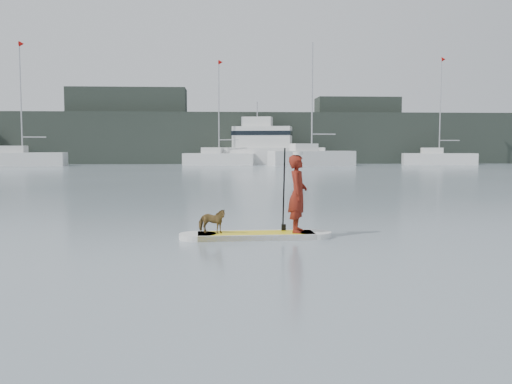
{
  "coord_description": "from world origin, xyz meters",
  "views": [
    {
      "loc": [
        1.41,
        -16.03,
        1.96
      ],
      "look_at": [
        2.12,
        -3.89,
        1.0
      ],
      "focal_mm": 40.0,
      "sensor_mm": 36.0,
      "label": 1
    }
  ],
  "objects": [
    {
      "name": "sailboat_e",
      "position": [
        10.66,
        43.38,
        0.92
      ],
      "size": [
        9.22,
        4.56,
        12.8
      ],
      "rotation": [
        0.0,
        0.0,
        0.2
      ],
      "color": "silver",
      "rests_on": "ground"
    },
    {
      "name": "dog",
      "position": [
        1.17,
        -3.93,
        0.38
      ],
      "size": [
        0.68,
        0.45,
        0.53
      ],
      "primitive_type": "imported",
      "rotation": [
        0.0,
        0.0,
        1.29
      ],
      "color": "brown",
      "rests_on": "paddleboard"
    },
    {
      "name": "shore_building_west",
      "position": [
        -10.0,
        54.0,
        4.5
      ],
      "size": [
        14.0,
        4.0,
        9.0
      ],
      "primitive_type": "cube",
      "color": "#212922",
      "rests_on": "ground"
    },
    {
      "name": "sailboat_d",
      "position": [
        0.95,
        46.11,
        0.81
      ],
      "size": [
        7.95,
        3.62,
        11.29
      ],
      "rotation": [
        0.0,
        0.0,
        -0.17
      ],
      "color": "silver",
      "rests_on": "ground"
    },
    {
      "name": "paddle",
      "position": [
        2.75,
        -3.6,
        0.8
      ],
      "size": [
        0.1,
        0.3,
        2.0
      ],
      "rotation": [
        0.0,
        0.0,
        0.04
      ],
      "color": "black",
      "rests_on": "ground"
    },
    {
      "name": "paddler",
      "position": [
        3.03,
        -3.85,
        0.96
      ],
      "size": [
        0.53,
        0.69,
        1.67
      ],
      "primitive_type": "imported",
      "rotation": [
        0.0,
        0.0,
        1.33
      ],
      "color": "maroon",
      "rests_on": "paddleboard"
    },
    {
      "name": "motor_yacht_a",
      "position": [
        6.46,
        47.43,
        1.96
      ],
      "size": [
        12.12,
        5.89,
        6.98
      ],
      "rotation": [
        0.0,
        0.0,
        -0.21
      ],
      "color": "silver",
      "rests_on": "ground"
    },
    {
      "name": "paddleboard",
      "position": [
        2.12,
        -3.89,
        0.06
      ],
      "size": [
        3.3,
        0.91,
        0.12
      ],
      "rotation": [
        0.0,
        0.0,
        0.04
      ],
      "color": "yellow",
      "rests_on": "ground"
    },
    {
      "name": "sailboat_f",
      "position": [
        25.4,
        46.17,
        0.8
      ],
      "size": [
        8.18,
        3.78,
        11.81
      ],
      "rotation": [
        0.0,
        0.0,
        -0.19
      ],
      "color": "silver",
      "rests_on": "ground"
    },
    {
      "name": "shore_building_east",
      "position": [
        18.0,
        54.0,
        4.0
      ],
      "size": [
        10.0,
        4.0,
        8.0
      ],
      "primitive_type": "cube",
      "color": "#212922",
      "rests_on": "ground"
    },
    {
      "name": "ground",
      "position": [
        0.0,
        0.0,
        0.0
      ],
      "size": [
        140.0,
        140.0,
        0.0
      ],
      "primitive_type": "plane",
      "color": "slate",
      "rests_on": "ground"
    },
    {
      "name": "sailboat_b",
      "position": [
        -19.29,
        44.15,
        0.88
      ],
      "size": [
        8.67,
        3.03,
        12.71
      ],
      "rotation": [
        0.0,
        0.0,
        0.05
      ],
      "color": "silver",
      "rests_on": "ground"
    },
    {
      "name": "white_cap",
      "position": [
        3.03,
        -3.85,
        1.83
      ],
      "size": [
        0.22,
        0.22,
        0.07
      ],
      "primitive_type": "cylinder",
      "color": "silver",
      "rests_on": "paddler"
    },
    {
      "name": "shore_mass",
      "position": [
        0.0,
        53.0,
        3.0
      ],
      "size": [
        90.0,
        6.0,
        6.0
      ],
      "primitive_type": "cube",
      "color": "#212922",
      "rests_on": "ground"
    }
  ]
}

